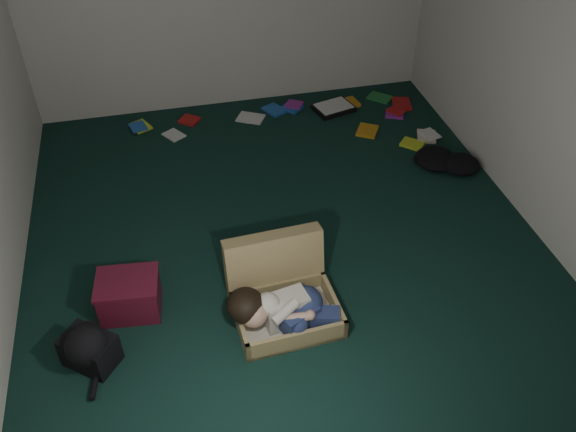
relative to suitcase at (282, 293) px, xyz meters
name	(u,v)px	position (x,y,z in m)	size (l,w,h in m)	color
floor	(284,238)	(0.18, 0.72, -0.15)	(4.50, 4.50, 0.00)	black
wall_front	(412,368)	(0.18, -1.53, 1.15)	(4.50, 4.50, 0.00)	silver
wall_right	(552,61)	(2.18, 0.72, 1.15)	(4.50, 4.50, 0.00)	silver
suitcase	(282,293)	(0.00, 0.00, 0.00)	(0.74, 0.72, 0.51)	tan
person	(282,309)	(-0.04, -0.18, 0.04)	(0.76, 0.36, 0.32)	beige
maroon_bin	(129,295)	(-1.03, 0.22, -0.01)	(0.46, 0.38, 0.29)	#561123
backpack	(90,349)	(-1.30, -0.16, -0.03)	(0.41, 0.33, 0.25)	black
clothing_pile	(449,160)	(1.88, 1.32, -0.08)	(0.46, 0.38, 0.15)	black
paper_tray	(333,108)	(1.14, 2.54, -0.13)	(0.46, 0.39, 0.06)	black
book_scatter	(312,119)	(0.87, 2.41, -0.14)	(2.96, 1.19, 0.02)	#C7DC26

